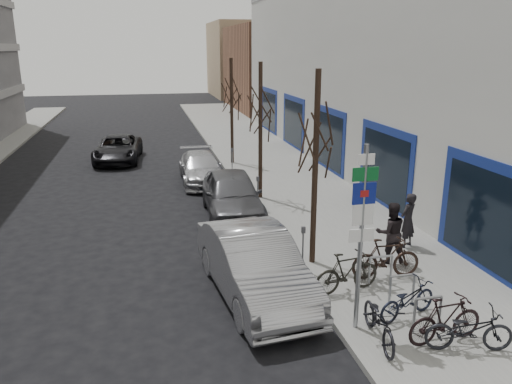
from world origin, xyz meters
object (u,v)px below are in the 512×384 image
bike_rack (402,287)px  bike_mid_curb (408,297)px  parked_car_back (201,168)px  tree_near (317,123)px  bike_near_left (380,318)px  parked_car_front (254,265)px  meter_back (232,159)px  meter_mid (258,189)px  bike_near_right (446,319)px  parked_car_mid (232,195)px  highway_sign_pole (362,228)px  bike_mid_inner (347,272)px  bike_far_inner (386,258)px  pedestrian_far (391,232)px  bike_far_curb (470,326)px  lane_car (118,149)px  pedestrian_near (408,220)px  tree_far (231,86)px  tree_mid (261,99)px  meter_front (303,244)px

bike_rack → bike_mid_curb: bike_mid_curb is taller
parked_car_back → tree_near: bearing=-78.0°
bike_near_left → parked_car_front: size_ratio=0.35×
tree_near → meter_back: (-0.45, 10.50, -3.19)m
meter_mid → bike_near_right: 9.61m
bike_mid_curb → parked_car_mid: size_ratio=0.33×
bike_near_left → bike_mid_curb: bearing=42.5°
highway_sign_pole → bike_mid_curb: 2.22m
highway_sign_pole → parked_car_front: highway_sign_pole is taller
bike_mid_inner → parked_car_back: parked_car_back is taller
bike_rack → bike_far_inner: bearing=77.1°
tree_near → parked_car_front: 4.05m
bike_mid_inner → parked_car_front: 2.30m
parked_car_back → pedestrian_far: bearing=-67.8°
bike_far_curb → lane_car: 21.52m
parked_car_mid → parked_car_front: bearing=-92.6°
bike_near_left → pedestrian_near: bearing=62.2°
bike_near_right → pedestrian_far: (0.78, 3.97, 0.36)m
tree_far → parked_car_front: (-1.98, -14.35, -3.26)m
tree_mid → parked_car_front: size_ratio=1.08×
bike_far_curb → parked_car_front: bearing=60.6°
bike_mid_curb → pedestrian_near: size_ratio=0.98×
meter_front → bike_far_curb: (2.10, -4.29, -0.23)m
meter_back → parked_car_front: size_ratio=0.25×
bike_mid_inner → tree_near: bearing=-2.1°
meter_back → pedestrian_far: size_ratio=0.71×
meter_mid → bike_far_inner: (1.99, -6.41, -0.20)m
meter_back → bike_near_left: size_ratio=0.72×
bike_near_left → pedestrian_near: size_ratio=1.05×
tree_near → tree_mid: 6.50m
bike_mid_inner → lane_car: (-6.15, 17.28, -0.01)m
pedestrian_near → bike_mid_inner: bearing=7.8°
tree_far → lane_car: (-5.92, 2.36, -3.41)m
parked_car_mid → highway_sign_pole: bearing=-79.1°
tree_near → tree_mid: same height
parked_car_mid → bike_rack: bearing=-68.7°
lane_car → tree_mid: bearing=-51.5°
pedestrian_far → meter_front: bearing=9.1°
bike_near_right → bike_mid_curb: bike_near_right is taller
meter_front → bike_near_left: meter_front is taller
highway_sign_pole → tree_far: (0.20, 16.51, 1.65)m
bike_mid_curb → parked_car_mid: parked_car_mid is taller
tree_near → lane_car: (-5.92, 15.36, -3.41)m
tree_near → lane_car: size_ratio=1.11×
tree_near → bike_far_curb: tree_near is taller
meter_mid → bike_mid_inner: bearing=-84.3°
tree_far → bike_far_inner: size_ratio=2.93×
meter_back → bike_far_curb: size_ratio=0.72×
highway_sign_pole → bike_far_inner: size_ratio=2.24×
parked_car_mid → parked_car_back: size_ratio=1.08×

